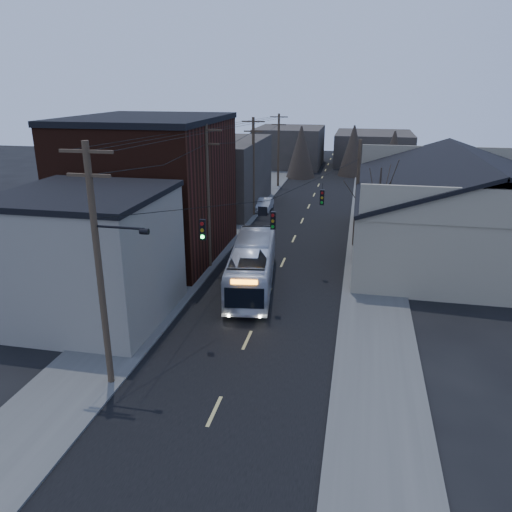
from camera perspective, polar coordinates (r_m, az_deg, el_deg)
The scene contains 14 objects.
ground at distance 19.62m, azimuth -6.53°, elevation -20.65°, with size 160.00×160.00×0.00m, color black.
road_surface at distance 46.23m, azimuth 5.01°, elevation 3.40°, with size 9.00×110.00×0.02m, color black.
sidewalk_left at distance 47.38m, azimuth -2.83°, elevation 3.90°, with size 4.00×110.00×0.12m, color #474744.
sidewalk_right at distance 45.96m, azimuth 13.09°, elevation 2.94°, with size 4.00×110.00×0.12m, color #474744.
building_clapboard at distance 28.62m, azimuth -18.47°, elevation -0.23°, with size 8.00×8.00×7.00m, color slate.
building_brick at distance 38.14m, azimuth -11.90°, elevation 7.39°, with size 10.00×12.00×10.00m, color black.
building_left_far at distance 53.06m, azimuth -4.44°, elevation 9.33°, with size 9.00×14.00×7.00m, color #322E28.
warehouse at distance 41.19m, azimuth 22.51°, elevation 3.90°, with size 16.16×20.60×7.73m.
building_far_left at distance 80.55m, azimuth 3.85°, elevation 12.35°, with size 10.00×12.00×6.00m, color #322E28.
building_far_right at distance 84.83m, azimuth 13.26°, elevation 11.90°, with size 12.00×14.00×5.00m, color #322E28.
bare_tree at distance 35.39m, azimuth 13.69°, elevation 4.02°, with size 0.40×0.40×7.20m, color black.
utility_lines at distance 39.95m, azimuth -0.31°, elevation 8.26°, with size 11.24×45.28×10.50m.
bus at distance 31.87m, azimuth -0.44°, elevation -1.08°, with size 2.50×10.69×2.98m, color silver.
parked_car at distance 51.80m, azimuth 1.00°, elevation 5.91°, with size 1.35×3.86×1.27m, color #B5B8BD.
Camera 1 is at (5.09, -14.21, 12.52)m, focal length 35.00 mm.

